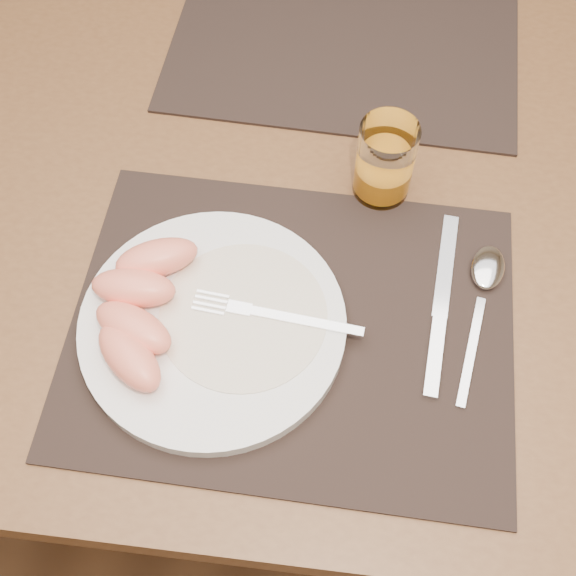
% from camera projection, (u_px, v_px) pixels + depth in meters
% --- Properties ---
extents(ground, '(5.00, 5.00, 0.00)m').
position_uv_depth(ground, '(308.00, 397.00, 1.50)').
color(ground, '#56361D').
rests_on(ground, ground).
extents(table, '(1.40, 0.90, 0.75)m').
position_uv_depth(table, '(320.00, 205.00, 0.92)').
color(table, brown).
rests_on(table, ground).
extents(placemat_near, '(0.46, 0.36, 0.00)m').
position_uv_depth(placemat_near, '(291.00, 327.00, 0.74)').
color(placemat_near, black).
rests_on(placemat_near, table).
extents(placemat_far, '(0.46, 0.37, 0.00)m').
position_uv_depth(placemat_far, '(346.00, 35.00, 0.96)').
color(placemat_far, black).
rests_on(placemat_far, table).
extents(plate, '(0.27, 0.27, 0.02)m').
position_uv_depth(plate, '(213.00, 325.00, 0.73)').
color(plate, white).
rests_on(plate, placemat_near).
extents(plate_dressing, '(0.17, 0.17, 0.00)m').
position_uv_depth(plate_dressing, '(243.00, 315.00, 0.73)').
color(plate_dressing, white).
rests_on(plate_dressing, plate).
extents(fork, '(0.18, 0.03, 0.00)m').
position_uv_depth(fork, '(262.00, 313.00, 0.72)').
color(fork, silver).
rests_on(fork, plate).
extents(knife, '(0.04, 0.22, 0.01)m').
position_uv_depth(knife, '(439.00, 317.00, 0.74)').
color(knife, silver).
rests_on(knife, placemat_near).
extents(spoon, '(0.06, 0.19, 0.01)m').
position_uv_depth(spoon, '(485.00, 279.00, 0.76)').
color(spoon, silver).
rests_on(spoon, placemat_near).
extents(juice_glass, '(0.06, 0.06, 0.10)m').
position_uv_depth(juice_glass, '(384.00, 164.00, 0.79)').
color(juice_glass, white).
rests_on(juice_glass, placemat_near).
extents(grapefruit_wedges, '(0.11, 0.19, 0.03)m').
position_uv_depth(grapefruit_wedges, '(139.00, 307.00, 0.71)').
color(grapefruit_wedges, '#FF8868').
rests_on(grapefruit_wedges, plate).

